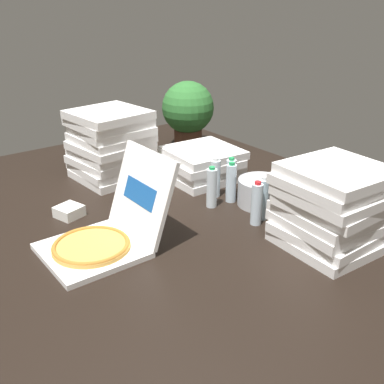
% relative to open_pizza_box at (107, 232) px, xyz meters
% --- Properties ---
extents(ground_plane, '(3.20, 2.40, 0.02)m').
position_rel_open_pizza_box_xyz_m(ground_plane, '(-0.03, 0.41, -0.09)').
color(ground_plane, black).
extents(open_pizza_box, '(0.41, 0.56, 0.42)m').
position_rel_open_pizza_box_xyz_m(open_pizza_box, '(0.00, 0.00, 0.00)').
color(open_pizza_box, white).
rests_on(open_pizza_box, ground_plane).
extents(pizza_stack_right_near, '(0.45, 0.47, 0.19)m').
position_rel_open_pizza_box_xyz_m(pizza_stack_right_near, '(-0.42, 0.89, 0.01)').
color(pizza_stack_right_near, white).
rests_on(pizza_stack_right_near, ground_plane).
extents(pizza_stack_left_mid, '(0.46, 0.46, 0.38)m').
position_rel_open_pizza_box_xyz_m(pizza_stack_left_mid, '(0.60, 0.84, 0.11)').
color(pizza_stack_left_mid, white).
rests_on(pizza_stack_left_mid, ground_plane).
extents(pizza_stack_left_near, '(0.48, 0.47, 0.43)m').
position_rel_open_pizza_box_xyz_m(pizza_stack_left_near, '(-0.78, 0.45, 0.13)').
color(pizza_stack_left_near, white).
rests_on(pizza_stack_left_near, ground_plane).
extents(ice_bucket, '(0.26, 0.26, 0.15)m').
position_rel_open_pizza_box_xyz_m(ice_bucket, '(0.10, 0.90, -0.01)').
color(ice_bucket, '#B7BABF').
rests_on(ice_bucket, ground_plane).
extents(water_bottle_0, '(0.06, 0.06, 0.23)m').
position_rel_open_pizza_box_xyz_m(water_bottle_0, '(-0.04, 0.80, 0.03)').
color(water_bottle_0, silver).
rests_on(water_bottle_0, ground_plane).
extents(water_bottle_1, '(0.06, 0.06, 0.23)m').
position_rel_open_pizza_box_xyz_m(water_bottle_1, '(0.28, 0.99, 0.03)').
color(water_bottle_1, white).
rests_on(water_bottle_1, ground_plane).
extents(water_bottle_2, '(0.06, 0.06, 0.23)m').
position_rel_open_pizza_box_xyz_m(water_bottle_2, '(-0.05, 0.67, 0.03)').
color(water_bottle_2, white).
rests_on(water_bottle_2, ground_plane).
extents(water_bottle_3, '(0.06, 0.06, 0.23)m').
position_rel_open_pizza_box_xyz_m(water_bottle_3, '(-0.10, 0.85, 0.03)').
color(water_bottle_3, white).
rests_on(water_bottle_3, ground_plane).
extents(water_bottle_4, '(0.06, 0.06, 0.23)m').
position_rel_open_pizza_box_xyz_m(water_bottle_4, '(0.22, 0.78, 0.03)').
color(water_bottle_4, silver).
rests_on(water_bottle_4, ground_plane).
extents(water_bottle_5, '(0.06, 0.06, 0.23)m').
position_rel_open_pizza_box_xyz_m(water_bottle_5, '(0.25, 0.71, 0.03)').
color(water_bottle_5, silver).
rests_on(water_bottle_5, ground_plane).
extents(water_bottle_6, '(0.06, 0.06, 0.23)m').
position_rel_open_pizza_box_xyz_m(water_bottle_6, '(-0.15, 0.77, 0.03)').
color(water_bottle_6, white).
rests_on(water_bottle_6, ground_plane).
extents(potted_plant, '(0.39, 0.39, 0.50)m').
position_rel_open_pizza_box_xyz_m(potted_plant, '(-0.99, 1.22, 0.20)').
color(potted_plant, '#513323').
rests_on(potted_plant, ground_plane).
extents(napkin_pile, '(0.15, 0.15, 0.06)m').
position_rel_open_pizza_box_xyz_m(napkin_pile, '(-0.41, -0.01, -0.05)').
color(napkin_pile, white).
rests_on(napkin_pile, ground_plane).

